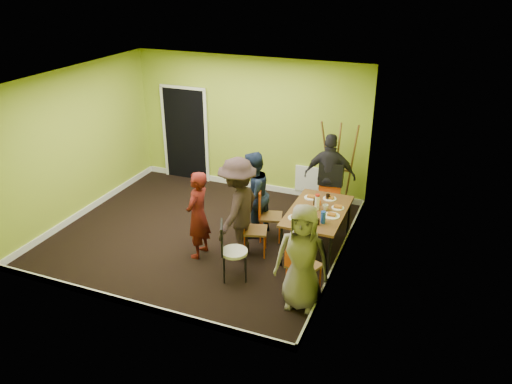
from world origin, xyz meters
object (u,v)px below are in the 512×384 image
chair_left_far (266,212)px  person_left_near (238,209)px  chair_back_end (330,181)px  chair_bentwood (230,248)px  chair_left_near (251,225)px  thermos (317,203)px  dining_table (318,213)px  person_standing (198,215)px  blue_bottle (323,217)px  person_left_far (252,195)px  chair_front_end (301,262)px  orange_bottle (320,202)px  person_front_end (302,258)px  person_back_end (330,176)px  easel (338,167)px

chair_left_far → person_left_near: (-0.24, -0.68, 0.33)m
chair_back_end → chair_bentwood: size_ratio=1.17×
chair_left_near → thermos: size_ratio=3.83×
dining_table → person_standing: size_ratio=1.01×
chair_left_near → person_left_near: size_ratio=0.54×
chair_left_near → thermos: 1.15m
chair_back_end → blue_bottle: chair_back_end is taller
chair_bentwood → thermos: 1.67m
blue_bottle → person_left_far: (-1.39, 0.50, -0.07)m
chair_front_end → person_left_far: (-1.33, 1.42, 0.21)m
orange_bottle → person_front_end: size_ratio=0.05×
person_back_end → person_standing: bearing=46.2°
dining_table → easel: bearing=91.9°
blue_bottle → person_back_end: bearing=100.7°
easel → person_front_end: easel is taller
easel → dining_table: bearing=-88.1°
chair_bentwood → person_left_near: bearing=168.2°
dining_table → person_front_end: (0.20, -1.54, 0.09)m
chair_left_near → person_back_end: bearing=138.1°
chair_left_near → blue_bottle: blue_bottle is taller
person_front_end → chair_left_far: bearing=121.0°
chair_bentwood → chair_left_far: bearing=151.5°
blue_bottle → orange_bottle: bearing=109.7°
dining_table → person_front_end: 1.55m
chair_left_near → person_back_end: 2.05m
orange_bottle → chair_left_far: bearing=-169.5°
person_front_end → blue_bottle: bearing=86.3°
person_back_end → chair_back_end: bearing=99.6°
dining_table → person_back_end: (-0.14, 1.33, 0.12)m
chair_left_near → blue_bottle: bearing=78.2°
chair_front_end → easel: easel is taller
chair_back_end → orange_bottle: bearing=90.7°
chair_back_end → person_back_end: 0.14m
chair_front_end → person_left_near: (-1.28, 0.69, 0.30)m
person_left_far → person_back_end: (1.07, 1.23, 0.04)m
chair_left_near → blue_bottle: 1.23m
dining_table → orange_bottle: orange_bottle is taller
person_left_far → easel: bearing=155.6°
chair_left_far → chair_front_end: bearing=21.1°
dining_table → person_front_end: person_front_end is taller
chair_bentwood → thermos: thermos is taller
chair_bentwood → blue_bottle: blue_bottle is taller
chair_bentwood → person_standing: size_ratio=0.63×
chair_left_far → chair_back_end: (0.82, 1.15, 0.25)m
orange_bottle → person_front_end: (0.23, -1.75, -0.01)m
person_standing → person_left_far: (0.55, 0.97, 0.03)m
chair_front_end → person_left_near: bearing=171.7°
chair_bentwood → blue_bottle: (1.20, 0.88, 0.33)m
chair_front_end → person_left_far: 1.96m
person_left_near → dining_table: bearing=121.0°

